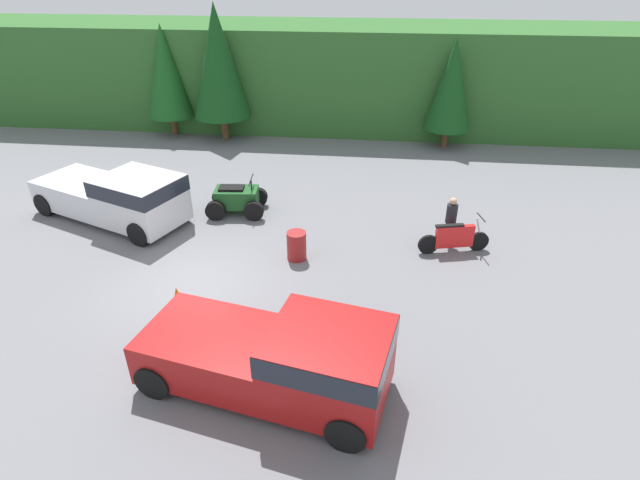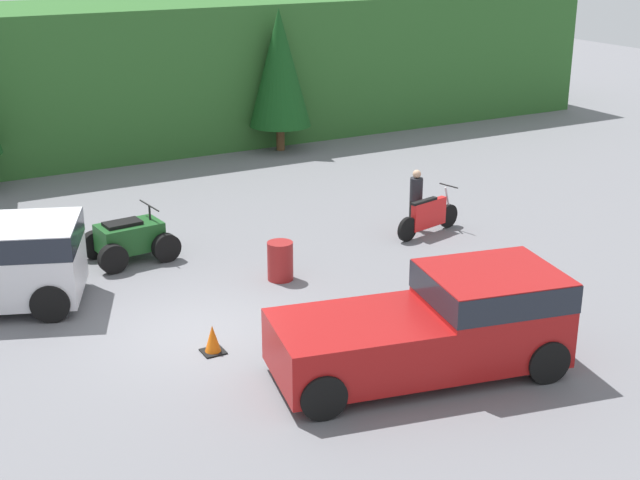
# 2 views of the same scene
# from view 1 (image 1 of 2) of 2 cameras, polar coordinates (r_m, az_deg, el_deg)

# --- Properties ---
(ground_plane) EXTENTS (80.00, 80.00, 0.00)m
(ground_plane) POSITION_cam_1_polar(r_m,az_deg,el_deg) (14.30, -14.07, -5.02)
(ground_plane) COLOR slate
(hillside_backdrop) EXTENTS (44.00, 6.00, 4.94)m
(hillside_backdrop) POSITION_cam_1_polar(r_m,az_deg,el_deg) (27.85, -3.57, 18.43)
(hillside_backdrop) COLOR #2D6028
(hillside_backdrop) RESTS_ON ground_plane
(tree_left) EXTENTS (2.30, 2.30, 5.24)m
(tree_left) POSITION_cam_1_polar(r_m,az_deg,el_deg) (26.34, -17.17, 17.94)
(tree_left) COLOR brown
(tree_left) RESTS_ON ground_plane
(tree_mid_left) EXTENTS (2.73, 2.73, 6.20)m
(tree_mid_left) POSITION_cam_1_polar(r_m,az_deg,el_deg) (24.95, -11.52, 19.34)
(tree_mid_left) COLOR brown
(tree_mid_left) RESTS_ON ground_plane
(tree_mid_right) EXTENTS (2.15, 2.15, 4.88)m
(tree_mid_right) POSITION_cam_1_polar(r_m,az_deg,el_deg) (24.17, 14.79, 16.77)
(tree_mid_right) COLOR brown
(tree_mid_right) RESTS_ON ground_plane
(pickup_truck_red) EXTENTS (5.42, 3.07, 1.79)m
(pickup_truck_red) POSITION_cam_1_polar(r_m,az_deg,el_deg) (10.30, -4.14, -13.19)
(pickup_truck_red) COLOR maroon
(pickup_truck_red) RESTS_ON ground_plane
(pickup_truck_second) EXTENTS (5.88, 3.91, 1.79)m
(pickup_truck_second) POSITION_cam_1_polar(r_m,az_deg,el_deg) (18.06, -22.01, 4.73)
(pickup_truck_second) COLOR silver
(pickup_truck_second) RESTS_ON ground_plane
(dirt_bike) EXTENTS (2.18, 0.77, 1.16)m
(dirt_bike) POSITION_cam_1_polar(r_m,az_deg,el_deg) (15.67, 15.10, 0.20)
(dirt_bike) COLOR black
(dirt_bike) RESTS_ON ground_plane
(quad_atv) EXTENTS (2.12, 1.53, 1.27)m
(quad_atv) POSITION_cam_1_polar(r_m,az_deg,el_deg) (17.76, -9.48, 4.63)
(quad_atv) COLOR black
(quad_atv) RESTS_ON ground_plane
(rider_person) EXTENTS (0.45, 0.45, 1.61)m
(rider_person) POSITION_cam_1_polar(r_m,az_deg,el_deg) (15.85, 14.72, 2.25)
(rider_person) COLOR black
(rider_person) RESTS_ON ground_plane
(traffic_cone) EXTENTS (0.42, 0.42, 0.55)m
(traffic_cone) POSITION_cam_1_polar(r_m,az_deg,el_deg) (13.52, -15.98, -6.26)
(traffic_cone) COLOR black
(traffic_cone) RESTS_ON ground_plane
(steel_barrel) EXTENTS (0.58, 0.58, 0.88)m
(steel_barrel) POSITION_cam_1_polar(r_m,az_deg,el_deg) (14.84, -2.69, -0.65)
(steel_barrel) COLOR maroon
(steel_barrel) RESTS_ON ground_plane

